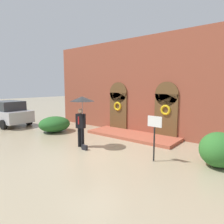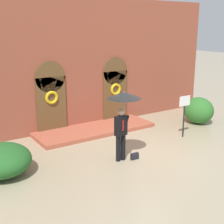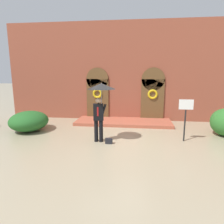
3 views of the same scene
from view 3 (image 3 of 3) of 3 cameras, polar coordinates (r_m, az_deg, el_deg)
name	(u,v)px [view 3 (image 3 of 3)]	position (r m, az deg, el deg)	size (l,w,h in m)	color
ground_plane	(118,142)	(8.18, 1.76, -8.58)	(80.00, 80.00, 0.00)	tan
building_facade	(125,74)	(11.84, 3.77, 10.76)	(14.00, 2.30, 5.60)	brown
person_with_umbrella	(101,95)	(7.81, -3.27, 4.90)	(1.10, 1.10, 2.36)	black
handbag	(109,141)	(7.97, -0.92, -8.28)	(0.28, 0.12, 0.22)	black
sign_post	(186,113)	(8.53, 20.28, -0.35)	(0.56, 0.06, 1.72)	black
shrub_left	(29,121)	(10.41, -22.64, -2.39)	(1.79, 1.93, 0.95)	#235B23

